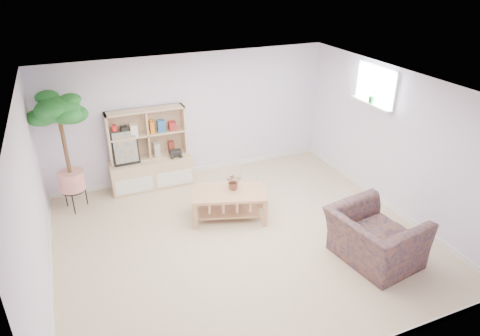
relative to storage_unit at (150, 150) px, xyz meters
name	(u,v)px	position (x,y,z in m)	size (l,w,h in m)	color
floor	(241,239)	(0.89, -2.24, -0.76)	(5.50, 5.00, 0.01)	beige
ceiling	(242,88)	(0.89, -2.24, 1.64)	(5.50, 5.00, 0.01)	silver
walls	(241,170)	(0.89, -2.24, 0.44)	(5.51, 5.01, 2.40)	white
baseboard	(241,236)	(0.89, -2.24, -0.71)	(5.50, 5.00, 0.10)	white
window	(376,85)	(3.62, -1.64, 1.24)	(0.10, 0.98, 0.68)	#C5DAFF
window_sill	(371,104)	(3.56, -1.64, 0.92)	(0.14, 1.00, 0.04)	white
storage_unit	(150,150)	(0.00, 0.00, 0.00)	(1.51, 0.51, 1.51)	beige
poster	(126,148)	(-0.43, -0.04, 0.13)	(0.46, 0.11, 0.64)	gold
toy_truck	(176,153)	(0.47, -0.08, -0.11)	(0.30, 0.21, 0.16)	black
coffee_table	(229,205)	(0.95, -1.59, -0.51)	(1.20, 0.65, 0.49)	#B47C4D
table_plant	(234,181)	(1.06, -1.53, -0.12)	(0.26, 0.22, 0.28)	#1D6419
floor_tree	(66,154)	(-1.41, -0.29, 0.28)	(0.77, 0.77, 2.08)	#12671E
armchair	(375,234)	(2.44, -3.43, -0.32)	(1.18, 1.03, 0.87)	#0E153C
sill_plant	(372,96)	(3.56, -1.65, 1.07)	(0.14, 0.12, 0.26)	#12671E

